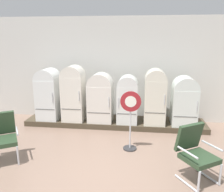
% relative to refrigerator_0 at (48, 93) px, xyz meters
% --- Properties ---
extents(ground, '(12.00, 10.00, 0.05)m').
position_rel_refrigerator_0_xyz_m(ground, '(2.00, -2.92, -0.99)').
color(ground, '#886D5D').
extents(back_wall, '(11.76, 0.12, 3.21)m').
position_rel_refrigerator_0_xyz_m(back_wall, '(2.00, 0.74, 0.65)').
color(back_wall, silver).
rests_on(back_wall, ground).
extents(display_plinth, '(5.34, 0.95, 0.16)m').
position_rel_refrigerator_0_xyz_m(display_plinth, '(2.00, 0.10, -0.89)').
color(display_plinth, '#473C2B').
rests_on(display_plinth, ground).
extents(refrigerator_0, '(0.63, 0.69, 1.53)m').
position_rel_refrigerator_0_xyz_m(refrigerator_0, '(0.00, 0.00, 0.00)').
color(refrigerator_0, white).
rests_on(refrigerator_0, display_plinth).
extents(refrigerator_1, '(0.63, 0.65, 1.63)m').
position_rel_refrigerator_0_xyz_m(refrigerator_1, '(0.79, -0.02, 0.06)').
color(refrigerator_1, silver).
rests_on(refrigerator_1, display_plinth).
extents(refrigerator_2, '(0.71, 0.63, 1.43)m').
position_rel_refrigerator_0_xyz_m(refrigerator_2, '(1.59, -0.03, -0.06)').
color(refrigerator_2, silver).
rests_on(refrigerator_2, display_plinth).
extents(refrigerator_3, '(0.59, 0.62, 1.38)m').
position_rel_refrigerator_0_xyz_m(refrigerator_3, '(2.38, -0.04, -0.08)').
color(refrigerator_3, silver).
rests_on(refrigerator_3, display_plinth).
extents(refrigerator_4, '(0.59, 0.67, 1.57)m').
position_rel_refrigerator_0_xyz_m(refrigerator_4, '(3.16, -0.01, 0.02)').
color(refrigerator_4, silver).
rests_on(refrigerator_4, display_plinth).
extents(refrigerator_5, '(0.68, 0.68, 1.38)m').
position_rel_refrigerator_0_xyz_m(refrigerator_5, '(3.98, -0.01, -0.09)').
color(refrigerator_5, silver).
rests_on(refrigerator_5, display_plinth).
extents(armchair_left, '(0.82, 0.86, 1.04)m').
position_rel_refrigerator_0_xyz_m(armchair_left, '(-0.14, -2.26, -0.40)').
color(armchair_left, silver).
rests_on(armchair_left, ground).
extents(armchair_right, '(0.83, 0.86, 1.04)m').
position_rel_refrigerator_0_xyz_m(armchair_right, '(3.78, -2.47, -0.40)').
color(armchair_right, silver).
rests_on(armchair_right, ground).
extents(sign_stand, '(0.47, 0.32, 1.41)m').
position_rel_refrigerator_0_xyz_m(sign_stand, '(2.54, -1.45, -0.27)').
color(sign_stand, '#2D2D30').
rests_on(sign_stand, ground).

